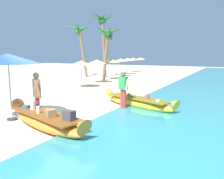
% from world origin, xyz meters
% --- Properties ---
extents(ground_plane, '(80.00, 80.00, 0.00)m').
position_xyz_m(ground_plane, '(0.00, 0.00, 0.00)').
color(ground_plane, beige).
extents(boat_orange_foreground, '(3.98, 1.74, 0.80)m').
position_xyz_m(boat_orange_foreground, '(0.79, -1.23, 0.29)').
color(boat_orange_foreground, orange).
rests_on(boat_orange_foreground, ground).
extents(boat_yellow_midground, '(3.88, 1.94, 0.75)m').
position_xyz_m(boat_yellow_midground, '(2.28, 2.75, 0.26)').
color(boat_yellow_midground, yellow).
rests_on(boat_yellow_midground, ground).
extents(person_vendor_hatted, '(0.58, 0.44, 1.74)m').
position_xyz_m(person_vendor_hatted, '(1.88, 2.10, 1.01)').
color(person_vendor_hatted, '#B2383D').
rests_on(person_vendor_hatted, ground).
extents(person_tourist_customer, '(0.57, 0.48, 1.72)m').
position_xyz_m(person_tourist_customer, '(-0.05, -0.75, 0.97)').
color(person_tourist_customer, '#B2383D').
rests_on(person_tourist_customer, ground).
extents(patio_umbrella_large, '(2.16, 2.16, 2.35)m').
position_xyz_m(patio_umbrella_large, '(-1.00, -1.07, 2.16)').
color(patio_umbrella_large, '#B7B7BC').
rests_on(patio_umbrella_large, ground).
extents(parasol_row_0, '(1.60, 1.60, 1.91)m').
position_xyz_m(parasol_row_0, '(-3.49, 6.56, 1.75)').
color(parasol_row_0, '#8E6B47').
rests_on(parasol_row_0, ground).
extents(parasol_row_1, '(1.60, 1.60, 1.91)m').
position_xyz_m(parasol_row_1, '(-3.97, 9.38, 1.75)').
color(parasol_row_1, '#8E6B47').
rests_on(parasol_row_1, ground).
extents(parasol_row_2, '(1.60, 1.60, 1.91)m').
position_xyz_m(parasol_row_2, '(-4.14, 12.30, 1.75)').
color(parasol_row_2, '#8E6B47').
rests_on(parasol_row_2, ground).
extents(parasol_row_3, '(1.60, 1.60, 1.91)m').
position_xyz_m(parasol_row_3, '(-4.80, 15.51, 1.75)').
color(parasol_row_3, '#8E6B47').
rests_on(parasol_row_3, ground).
extents(parasol_row_4, '(1.60, 1.60, 1.91)m').
position_xyz_m(parasol_row_4, '(-5.29, 18.37, 1.75)').
color(parasol_row_4, '#8E6B47').
rests_on(parasol_row_4, ground).
extents(parasol_row_5, '(1.60, 1.60, 1.91)m').
position_xyz_m(parasol_row_5, '(-5.92, 21.41, 1.75)').
color(parasol_row_5, '#8E6B47').
rests_on(parasol_row_5, ground).
extents(parasol_row_6, '(1.60, 1.60, 1.91)m').
position_xyz_m(parasol_row_6, '(-6.11, 24.65, 1.75)').
color(parasol_row_6, '#8E6B47').
rests_on(parasol_row_6, ground).
extents(palm_tree_tall_inland, '(2.80, 2.56, 5.53)m').
position_xyz_m(palm_tree_tall_inland, '(-8.38, 13.14, 4.36)').
color(palm_tree_tall_inland, brown).
rests_on(palm_tree_tall_inland, ground).
extents(palm_tree_leaning_seaward, '(2.73, 2.77, 4.82)m').
position_xyz_m(palm_tree_leaning_seaward, '(-4.06, 11.27, 3.90)').
color(palm_tree_leaning_seaward, brown).
rests_on(palm_tree_leaning_seaward, ground).
extents(palm_tree_mid_cluster, '(2.77, 2.60, 6.44)m').
position_xyz_m(palm_tree_mid_cluster, '(-6.04, 13.83, 5.24)').
color(palm_tree_mid_cluster, brown).
rests_on(palm_tree_mid_cluster, ground).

